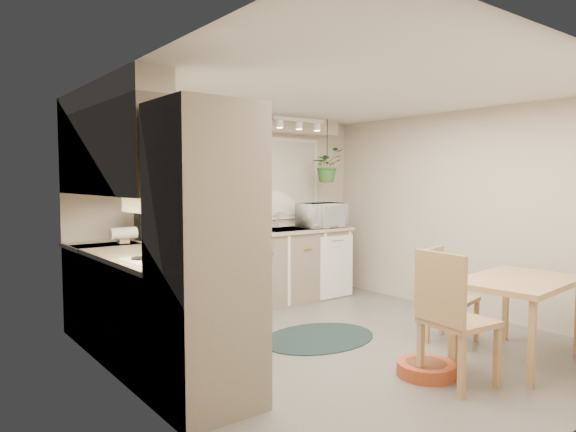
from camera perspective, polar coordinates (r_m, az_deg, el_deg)
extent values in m
plane|color=slate|center=(5.08, 6.20, -14.13)|extent=(4.20, 4.20, 0.00)
plane|color=silver|center=(4.90, 6.42, 13.62)|extent=(4.20, 4.20, 0.00)
cube|color=beige|center=(6.52, -6.63, 0.64)|extent=(4.00, 0.04, 2.40)
cube|color=beige|center=(3.75, -16.28, -1.96)|extent=(0.04, 4.20, 2.40)
cube|color=beige|center=(6.40, 19.31, 0.38)|extent=(0.04, 4.20, 2.40)
cube|color=gray|center=(4.79, -16.60, -9.81)|extent=(0.60, 1.85, 0.90)
cube|color=gray|center=(6.25, -6.72, -6.44)|extent=(3.60, 0.60, 0.90)
cube|color=#C2B28D|center=(4.70, -16.60, -4.22)|extent=(0.64, 1.89, 0.04)
cube|color=#C2B28D|center=(6.17, -6.71, -2.15)|extent=(3.64, 0.64, 0.04)
cube|color=gray|center=(3.56, -9.12, -4.58)|extent=(0.65, 0.65, 2.10)
cube|color=white|center=(3.73, -4.79, -4.17)|extent=(0.02, 0.56, 0.58)
cube|color=gray|center=(4.73, -18.91, 6.77)|extent=(0.35, 2.00, 0.75)
cube|color=gray|center=(5.89, -14.19, 6.27)|extent=(2.00, 0.35, 0.75)
cube|color=beige|center=(4.77, -19.33, 12.47)|extent=(0.30, 2.00, 0.20)
cube|color=beige|center=(6.32, -7.58, 10.52)|extent=(3.60, 0.30, 0.20)
cube|color=white|center=(4.18, -13.62, -4.84)|extent=(0.52, 0.58, 0.02)
cube|color=white|center=(4.12, -13.98, 1.40)|extent=(0.40, 0.60, 0.14)
cube|color=beige|center=(6.87, -1.51, 4.18)|extent=(1.40, 0.02, 1.00)
cube|color=white|center=(6.88, -1.56, 4.18)|extent=(1.50, 0.02, 1.10)
cube|color=#A9ABB0|center=(6.69, -0.13, -1.83)|extent=(0.70, 0.48, 0.10)
cube|color=white|center=(6.90, 5.42, -5.64)|extent=(0.58, 0.02, 0.83)
cube|color=white|center=(6.50, 1.24, 10.64)|extent=(0.80, 0.04, 0.04)
cylinder|color=#DDC24E|center=(6.59, -5.43, 9.22)|extent=(0.30, 0.03, 0.30)
cube|color=tan|center=(4.98, 24.11, -10.47)|extent=(1.23, 0.89, 0.73)
cube|color=tan|center=(4.24, 18.47, -10.64)|extent=(0.54, 0.54, 1.04)
cube|color=tan|center=(5.28, 17.81, -8.45)|extent=(0.51, 0.51, 0.92)
ellipsoid|color=black|center=(5.28, 3.42, -13.34)|extent=(1.25, 0.94, 0.01)
cylinder|color=#AC3A22|center=(4.47, 15.08, -16.10)|extent=(0.57, 0.57, 0.11)
imported|color=white|center=(6.92, 3.77, 0.38)|extent=(0.61, 0.36, 0.41)
imported|color=white|center=(6.49, -4.71, -1.30)|extent=(0.10, 0.19, 0.08)
imported|color=#326528|center=(6.97, 4.36, 5.23)|extent=(0.45, 0.49, 0.36)
cube|color=black|center=(5.71, -15.46, -0.78)|extent=(0.22, 0.26, 0.35)
cube|color=#A9ABB0|center=(6.05, -9.16, -1.23)|extent=(0.33, 0.21, 0.19)
cube|color=tan|center=(6.18, -7.43, -1.04)|extent=(0.09, 0.09, 0.20)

